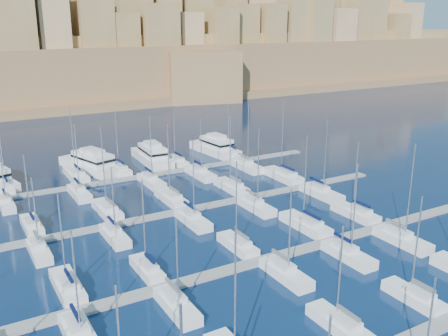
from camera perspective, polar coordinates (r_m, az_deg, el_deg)
ground at (r=77.83m, az=-1.51°, el=-7.39°), size 600.00×600.00×0.00m
pontoon_mid_near at (r=68.47m, az=3.38°, el=-10.77°), size 84.00×2.00×0.40m
pontoon_mid_far at (r=86.00m, az=-4.71°, el=-4.90°), size 84.00×2.00×0.40m
pontoon_far at (r=105.23m, az=-9.87°, el=-1.03°), size 84.00×2.00×0.40m
sailboat_3 at (r=56.60m, az=13.06°, el=-17.01°), size 2.45×8.15×12.08m
sailboat_4 at (r=63.86m, az=20.90°, el=-13.56°), size 2.33×7.77×13.26m
sailboat_13 at (r=64.73m, az=-17.44°, el=-12.77°), size 2.67×8.90×12.71m
sailboat_14 at (r=66.48m, az=-8.75°, el=-11.33°), size 2.24×7.46×12.92m
sailboat_15 at (r=72.21m, az=1.60°, el=-8.75°), size 2.41×8.05×13.36m
sailboat_16 at (r=79.90m, az=9.30°, el=-6.37°), size 2.99×9.95×15.23m
sailboat_17 at (r=86.17m, az=14.80°, el=-5.00°), size 2.76×9.19×13.04m
sailboat_19 at (r=55.60m, az=-16.16°, el=-17.93°), size 2.63×8.76×12.97m
sailboat_20 at (r=58.61m, az=-5.44°, el=-15.33°), size 2.48×8.26×11.81m
sailboat_21 at (r=65.27m, az=7.03°, el=-11.81°), size 2.56×8.55×12.50m
sailboat_22 at (r=71.55m, az=13.98°, el=-9.52°), size 2.59×8.62×14.07m
sailboat_23 at (r=78.36m, az=19.64°, el=-7.64°), size 2.77×9.22×15.55m
sailboat_25 at (r=84.13m, az=-21.09°, el=-6.14°), size 2.48×8.27×12.28m
sailboat_26 at (r=86.96m, az=-13.18°, el=-4.66°), size 2.83×9.44×15.23m
sailboat_27 at (r=90.60m, az=-6.06°, el=-3.43°), size 2.77×9.24×14.53m
sailboat_28 at (r=96.14m, az=0.88°, el=-2.14°), size 2.79×9.29×14.70m
sailboat_29 at (r=103.48m, az=6.76°, el=-0.86°), size 3.21×10.69×16.77m
sailboat_31 at (r=75.08m, az=-20.38°, el=-8.84°), size 2.34×7.78×11.82m
sailboat_32 at (r=76.96m, az=-12.40°, el=-7.51°), size 2.48×8.26×11.82m
sailboat_33 at (r=80.98m, az=-3.61°, el=-5.86°), size 2.68×8.94×14.27m
sailboat_34 at (r=86.65m, az=3.63°, el=-4.32°), size 2.68×8.94×14.67m
sailboat_35 at (r=94.59m, az=11.02°, el=-2.77°), size 2.94×9.78×14.98m
sailboat_37 at (r=104.43m, az=-23.62°, el=-2.06°), size 2.32×7.73×11.78m
sailboat_38 at (r=107.74m, az=-16.53°, el=-0.75°), size 3.15×10.50×15.54m
sailboat_39 at (r=109.42m, az=-11.86°, el=-0.16°), size 2.75×9.16×13.73m
sailboat_40 at (r=113.84m, az=-5.50°, el=0.77°), size 2.65×8.82×12.77m
sailboat_41 at (r=119.85m, az=0.63°, el=1.66°), size 2.49×8.29×12.83m
sailboat_43 at (r=95.34m, az=-23.63°, el=-3.78°), size 2.29×7.64×11.96m
sailboat_44 at (r=96.65m, az=-16.21°, el=-2.73°), size 2.65×8.82×14.08m
sailboat_45 at (r=100.48m, az=-8.31°, el=-1.48°), size 2.75×9.15×14.28m
sailboat_46 at (r=104.56m, az=-2.74°, el=-0.60°), size 2.88×9.59×12.78m
sailboat_47 at (r=109.82m, az=2.56°, el=0.26°), size 2.99×9.97×14.71m
motor_yacht_b at (r=112.22m, az=-14.87°, el=0.58°), size 10.43×18.71×5.25m
motor_yacht_c at (r=115.67m, az=-8.20°, el=1.45°), size 5.72×16.63×5.25m
motor_yacht_d at (r=122.31m, az=-0.98°, el=2.45°), size 6.31×16.35×5.25m
fortified_city at (r=221.04m, az=-21.60°, el=11.10°), size 460.00×108.95×59.52m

